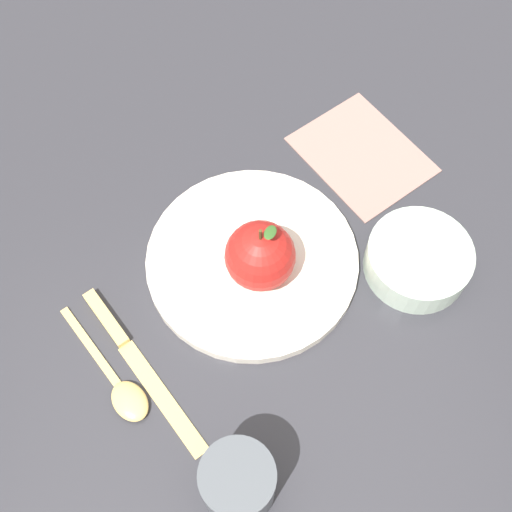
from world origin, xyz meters
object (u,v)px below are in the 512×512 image
object	(u,v)px
spoon	(126,389)
linen_napkin	(365,154)
apple	(264,256)
knife	(136,354)
side_bowl	(422,258)
cup	(243,482)
dinner_plate	(256,261)

from	to	relation	value
spoon	linen_napkin	xyz separation A→B (m)	(0.29, 0.29, -0.00)
apple	linen_napkin	world-z (taller)	apple
apple	knife	distance (m)	0.17
side_bowl	spoon	distance (m)	0.36
cup	linen_napkin	xyz separation A→B (m)	(0.18, 0.40, -0.04)
spoon	cup	bearing A→B (deg)	-41.97
dinner_plate	apple	size ratio (longest dim) A/B	2.59
knife	linen_napkin	xyz separation A→B (m)	(0.28, 0.25, -0.00)
spoon	linen_napkin	bearing A→B (deg)	44.59
dinner_plate	cup	distance (m)	0.25
linen_napkin	spoon	bearing A→B (deg)	-135.41
knife	spoon	size ratio (longest dim) A/B	1.36
cup	knife	xyz separation A→B (m)	(-0.11, 0.15, -0.04)
cup	spoon	xyz separation A→B (m)	(-0.12, 0.11, -0.04)
spoon	knife	bearing A→B (deg)	76.02
apple	linen_napkin	xyz separation A→B (m)	(0.14, 0.17, -0.05)
cup	spoon	distance (m)	0.16
cup	side_bowl	bearing A→B (deg)	47.36
cup	knife	bearing A→B (deg)	126.90
knife	side_bowl	bearing A→B (deg)	15.23
apple	cup	bearing A→B (deg)	-98.60
apple	side_bowl	bearing A→B (deg)	0.74
cup	dinner_plate	bearing A→B (deg)	83.76
dinner_plate	linen_napkin	world-z (taller)	dinner_plate
apple	spoon	size ratio (longest dim) A/B	0.66
apple	linen_napkin	bearing A→B (deg)	49.68
cup	apple	bearing A→B (deg)	81.40
dinner_plate	cup	size ratio (longest dim) A/B	2.93
linen_napkin	apple	bearing A→B (deg)	-130.32
dinner_plate	linen_napkin	xyz separation A→B (m)	(0.15, 0.15, -0.01)
apple	knife	size ratio (longest dim) A/B	0.49
apple	linen_napkin	distance (m)	0.22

